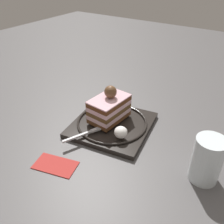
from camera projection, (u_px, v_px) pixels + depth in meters
ground_plane at (124, 125)px, 0.69m from camera, size 2.40×2.40×0.00m
dessert_plate at (112, 124)px, 0.68m from camera, size 0.23×0.23×0.02m
cake_slice at (109, 107)px, 0.66m from camera, size 0.08×0.12×0.10m
whipped_cream_dollop at (121, 132)px, 0.60m from camera, size 0.03×0.03×0.03m
fork at (87, 133)px, 0.62m from camera, size 0.06×0.12×0.00m
drink_glass_near at (206, 162)px, 0.50m from camera, size 0.06×0.06×0.10m
folded_napkin at (55, 165)px, 0.56m from camera, size 0.11×0.08×0.00m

